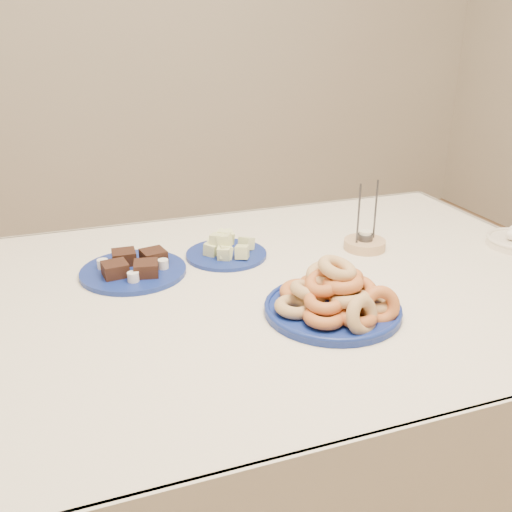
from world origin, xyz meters
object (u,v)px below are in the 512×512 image
at_px(dining_table, 249,327).
at_px(brownie_plate, 134,268).
at_px(candle_holder, 365,243).
at_px(donut_platter, 335,298).
at_px(melon_plate, 226,250).

bearing_deg(dining_table, brownie_plate, 145.01).
xyz_separation_m(dining_table, candle_holder, (0.38, 0.12, 0.12)).
bearing_deg(brownie_plate, dining_table, -34.99).
relative_size(donut_platter, melon_plate, 1.39).
distance_m(dining_table, candle_holder, 0.42).
bearing_deg(candle_holder, dining_table, -161.94).
height_order(donut_platter, brownie_plate, donut_platter).
bearing_deg(melon_plate, dining_table, -91.01).
height_order(donut_platter, melon_plate, donut_platter).
height_order(dining_table, candle_holder, candle_holder).
xyz_separation_m(brownie_plate, candle_holder, (0.62, -0.05, 0.00)).
height_order(dining_table, brownie_plate, brownie_plate).
bearing_deg(melon_plate, candle_holder, -10.98).
distance_m(brownie_plate, candle_holder, 0.62).
distance_m(melon_plate, candle_holder, 0.38).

